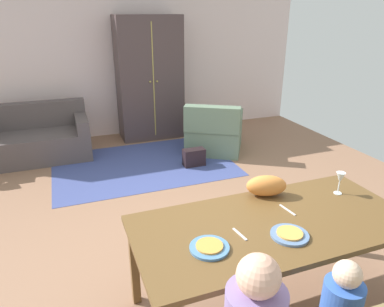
{
  "coord_description": "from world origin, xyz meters",
  "views": [
    {
      "loc": [
        -1.0,
        -2.91,
        2.12
      ],
      "look_at": [
        0.11,
        0.07,
        0.85
      ],
      "focal_mm": 32.95,
      "sensor_mm": 36.0,
      "label": 1
    }
  ],
  "objects": [
    {
      "name": "cat",
      "position": [
        0.43,
        -0.77,
        0.84
      ],
      "size": [
        0.35,
        0.25,
        0.17
      ],
      "primitive_type": "ellipsoid",
      "rotation": [
        0.0,
        0.0,
        -0.32
      ],
      "color": "orange",
      "rests_on": "dining_table"
    },
    {
      "name": "fork",
      "position": [
        -0.02,
        -1.18,
        0.76
      ],
      "size": [
        0.04,
        0.15,
        0.01
      ],
      "primitive_type": "cube",
      "rotation": [
        0.0,
        0.0,
        0.14
      ],
      "color": "silver",
      "rests_on": "dining_table"
    },
    {
      "name": "plate_near_man",
      "position": [
        -0.27,
        -1.25,
        0.77
      ],
      "size": [
        0.25,
        0.25,
        0.02
      ],
      "primitive_type": "cylinder",
      "color": "teal",
      "rests_on": "dining_table"
    },
    {
      "name": "dining_table",
      "position": [
        0.28,
        -1.13,
        0.69
      ],
      "size": [
        1.98,
        0.92,
        0.76
      ],
      "color": "brown",
      "rests_on": "ground_plane"
    },
    {
      "name": "knife",
      "position": [
        0.46,
        -1.03,
        0.76
      ],
      "size": [
        0.03,
        0.17,
        0.01
      ],
      "primitive_type": "cube",
      "rotation": [
        0.0,
        0.0,
        0.11
      ],
      "color": "silver",
      "rests_on": "dining_table"
    },
    {
      "name": "pizza_near_man",
      "position": [
        -0.27,
        -1.25,
        0.78
      ],
      "size": [
        0.17,
        0.17,
        0.01
      ],
      "primitive_type": "cylinder",
      "color": "gold",
      "rests_on": "plate_near_man"
    },
    {
      "name": "wine_glass",
      "position": [
        0.99,
        -0.95,
        0.89
      ],
      "size": [
        0.07,
        0.07,
        0.19
      ],
      "color": "silver",
      "rests_on": "dining_table"
    },
    {
      "name": "armoire",
      "position": [
        0.47,
        3.15,
        1.05
      ],
      "size": [
        1.1,
        0.59,
        2.1
      ],
      "color": "#493939",
      "rests_on": "ground_plane"
    },
    {
      "name": "handbag",
      "position": [
        0.72,
        1.6,
        0.13
      ],
      "size": [
        0.32,
        0.16,
        0.26
      ],
      "primitive_type": "cube",
      "color": "black",
      "rests_on": "ground_plane"
    },
    {
      "name": "plate_near_child",
      "position": [
        0.28,
        -1.31,
        0.77
      ],
      "size": [
        0.25,
        0.25,
        0.02
      ],
      "primitive_type": "cylinder",
      "color": "#5876A0",
      "rests_on": "dining_table"
    },
    {
      "name": "couch",
      "position": [
        -1.48,
        2.75,
        0.3
      ],
      "size": [
        1.61,
        0.86,
        0.82
      ],
      "color": "#514746",
      "rests_on": "ground_plane"
    },
    {
      "name": "pizza_near_child",
      "position": [
        0.28,
        -1.31,
        0.78
      ],
      "size": [
        0.17,
        0.17,
        0.01
      ],
      "primitive_type": "cylinder",
      "color": "gold",
      "rests_on": "plate_near_child"
    },
    {
      "name": "back_wall",
      "position": [
        0.0,
        3.54,
        1.35
      ],
      "size": [
        6.95,
        0.1,
        2.7
      ],
      "primitive_type": "cube",
      "color": "silver",
      "rests_on": "ground_plane"
    },
    {
      "name": "area_rug",
      "position": [
        0.02,
        1.9,
        0.0
      ],
      "size": [
        2.6,
        1.8,
        0.01
      ],
      "primitive_type": "cube",
      "color": "#3D4A86",
      "rests_on": "ground_plane"
    },
    {
      "name": "armchair",
      "position": [
        1.24,
        2.05,
        0.32
      ],
      "size": [
        1.17,
        1.18,
        0.82
      ],
      "color": "slate",
      "rests_on": "ground_plane"
    },
    {
      "name": "ground_plane",
      "position": [
        0.0,
        0.45,
        -0.01
      ],
      "size": [
        6.95,
        6.09,
        0.02
      ],
      "primitive_type": "cube",
      "color": "#8E664D"
    }
  ]
}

